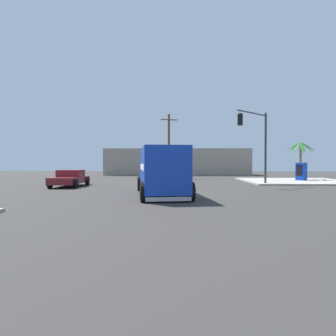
{
  "coord_description": "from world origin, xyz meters",
  "views": [
    {
      "loc": [
        -0.13,
        -19.44,
        2.02
      ],
      "look_at": [
        -0.59,
        -0.52,
        1.67
      ],
      "focal_mm": 32.5,
      "sensor_mm": 36.0,
      "label": 1
    }
  ],
  "objects_px": {
    "traffic_light_primary": "(257,136)",
    "palm_tree_far": "(300,153)",
    "utility_pole": "(169,145)",
    "delivery_truck": "(161,171)",
    "pickup_maroon": "(70,178)",
    "vending_machine_red": "(301,171)"
  },
  "relations": [
    {
      "from": "traffic_light_primary",
      "to": "pickup_maroon",
      "type": "xyz_separation_m",
      "value": [
        -16.06,
        -1.54,
        -3.59
      ]
    },
    {
      "from": "palm_tree_far",
      "to": "pickup_maroon",
      "type": "bearing_deg",
      "value": -158.87
    },
    {
      "from": "palm_tree_far",
      "to": "utility_pole",
      "type": "relative_size",
      "value": 0.51
    },
    {
      "from": "pickup_maroon",
      "to": "palm_tree_far",
      "type": "height_order",
      "value": "palm_tree_far"
    },
    {
      "from": "vending_machine_red",
      "to": "utility_pole",
      "type": "height_order",
      "value": "utility_pole"
    },
    {
      "from": "delivery_truck",
      "to": "vending_machine_red",
      "type": "bearing_deg",
      "value": 44.13
    },
    {
      "from": "traffic_light_primary",
      "to": "palm_tree_far",
      "type": "distance_m",
      "value": 9.95
    },
    {
      "from": "pickup_maroon",
      "to": "delivery_truck",
      "type": "bearing_deg",
      "value": -40.03
    },
    {
      "from": "palm_tree_far",
      "to": "traffic_light_primary",
      "type": "bearing_deg",
      "value": -132.75
    },
    {
      "from": "pickup_maroon",
      "to": "utility_pole",
      "type": "distance_m",
      "value": 16.25
    },
    {
      "from": "delivery_truck",
      "to": "utility_pole",
      "type": "bearing_deg",
      "value": 89.94
    },
    {
      "from": "traffic_light_primary",
      "to": "pickup_maroon",
      "type": "bearing_deg",
      "value": -174.5
    },
    {
      "from": "vending_machine_red",
      "to": "utility_pole",
      "type": "bearing_deg",
      "value": 154.37
    },
    {
      "from": "traffic_light_primary",
      "to": "utility_pole",
      "type": "bearing_deg",
      "value": 123.47
    },
    {
      "from": "traffic_light_primary",
      "to": "vending_machine_red",
      "type": "distance_m",
      "value": 8.73
    },
    {
      "from": "delivery_truck",
      "to": "utility_pole",
      "type": "distance_m",
      "value": 20.6
    },
    {
      "from": "delivery_truck",
      "to": "traffic_light_primary",
      "type": "bearing_deg",
      "value": 45.76
    },
    {
      "from": "pickup_maroon",
      "to": "utility_pole",
      "type": "bearing_deg",
      "value": 59.63
    },
    {
      "from": "palm_tree_far",
      "to": "vending_machine_red",
      "type": "bearing_deg",
      "value": -109.7
    },
    {
      "from": "utility_pole",
      "to": "traffic_light_primary",
      "type": "bearing_deg",
      "value": -56.53
    },
    {
      "from": "delivery_truck",
      "to": "pickup_maroon",
      "type": "relative_size",
      "value": 1.55
    },
    {
      "from": "pickup_maroon",
      "to": "vending_machine_red",
      "type": "relative_size",
      "value": 2.83
    }
  ]
}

